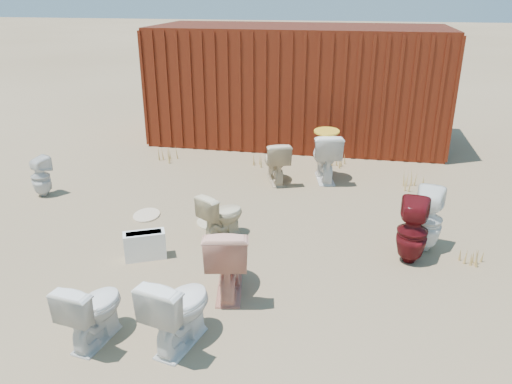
% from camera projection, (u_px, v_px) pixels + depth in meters
% --- Properties ---
extents(ground, '(100.00, 100.00, 0.00)m').
position_uv_depth(ground, '(247.00, 249.00, 6.41)').
color(ground, brown).
rests_on(ground, ground).
extents(shipping_container, '(6.00, 2.40, 2.40)m').
position_uv_depth(shipping_container, '(298.00, 84.00, 10.67)').
color(shipping_container, '#47100B').
rests_on(shipping_container, ground).
extents(toilet_front_a, '(0.48, 0.72, 0.68)m').
position_uv_depth(toilet_front_a, '(93.00, 309.00, 4.62)').
color(toilet_front_a, white).
rests_on(toilet_front_a, ground).
extents(toilet_front_pink, '(0.62, 0.89, 0.84)m').
position_uv_depth(toilet_front_pink, '(228.00, 258.00, 5.36)').
color(toilet_front_pink, '#E79D85').
rests_on(toilet_front_pink, ground).
extents(toilet_front_c, '(0.59, 0.83, 0.77)m').
position_uv_depth(toilet_front_c, '(179.00, 308.00, 4.56)').
color(toilet_front_c, white).
rests_on(toilet_front_c, ground).
extents(toilet_front_maroon, '(0.41, 0.42, 0.81)m').
position_uv_depth(toilet_front_maroon, '(412.00, 232.00, 5.96)').
color(toilet_front_maroon, '#580F13').
rests_on(toilet_front_maroon, ground).
extents(toilet_back_a, '(0.39, 0.39, 0.65)m').
position_uv_depth(toilet_back_a, '(41.00, 177.00, 7.94)').
color(toilet_back_a, silver).
rests_on(toilet_back_a, ground).
extents(toilet_back_beige_left, '(0.64, 0.82, 0.73)m').
position_uv_depth(toilet_back_beige_left, '(276.00, 162.00, 8.50)').
color(toilet_back_beige_left, beige).
rests_on(toilet_back_beige_left, ground).
extents(toilet_back_beige_right, '(0.65, 0.73, 0.64)m').
position_uv_depth(toilet_back_beige_right, '(222.00, 215.00, 6.59)').
color(toilet_back_beige_right, beige).
rests_on(toilet_back_beige_right, ground).
extents(toilet_back_yellowlid, '(0.64, 0.92, 0.86)m').
position_uv_depth(toilet_back_yellowlid, '(325.00, 156.00, 8.58)').
color(toilet_back_yellowlid, white).
rests_on(toilet_back_yellowlid, ground).
extents(toilet_back_e, '(0.45, 0.45, 0.83)m').
position_uv_depth(toilet_back_e, '(427.00, 220.00, 6.25)').
color(toilet_back_e, white).
rests_on(toilet_back_e, ground).
extents(yellow_lid, '(0.43, 0.54, 0.02)m').
position_uv_depth(yellow_lid, '(327.00, 131.00, 8.41)').
color(yellow_lid, gold).
rests_on(yellow_lid, toilet_back_yellowlid).
extents(loose_tank, '(0.54, 0.40, 0.35)m').
position_uv_depth(loose_tank, '(145.00, 245.00, 6.13)').
color(loose_tank, white).
rests_on(loose_tank, ground).
extents(loose_lid_near, '(0.44, 0.54, 0.02)m').
position_uv_depth(loose_lid_near, '(147.00, 215.00, 7.33)').
color(loose_lid_near, beige).
rests_on(loose_lid_near, ground).
extents(loose_lid_far, '(0.58, 0.59, 0.02)m').
position_uv_depth(loose_lid_far, '(210.00, 223.00, 7.07)').
color(loose_lid_far, '#C6B790').
rests_on(loose_lid_far, ground).
extents(weed_clump_a, '(0.36, 0.36, 0.29)m').
position_uv_depth(weed_clump_a, '(167.00, 153.00, 9.66)').
color(weed_clump_a, '#B48F48').
rests_on(weed_clump_a, ground).
extents(weed_clump_b, '(0.32, 0.32, 0.26)m').
position_uv_depth(weed_clump_b, '(323.00, 171.00, 8.76)').
color(weed_clump_b, '#B48F48').
rests_on(weed_clump_b, ground).
extents(weed_clump_c, '(0.36, 0.36, 0.29)m').
position_uv_depth(weed_clump_c, '(415.00, 181.00, 8.27)').
color(weed_clump_c, '#B48F48').
rests_on(weed_clump_c, ground).
extents(weed_clump_d, '(0.30, 0.30, 0.24)m').
position_uv_depth(weed_clump_d, '(256.00, 159.00, 9.42)').
color(weed_clump_d, '#B48F48').
rests_on(weed_clump_d, ground).
extents(weed_clump_e, '(0.34, 0.34, 0.26)m').
position_uv_depth(weed_clump_e, '(339.00, 159.00, 9.35)').
color(weed_clump_e, '#B48F48').
rests_on(weed_clump_e, ground).
extents(weed_clump_f, '(0.28, 0.28, 0.22)m').
position_uv_depth(weed_clump_f, '(474.00, 257.00, 5.98)').
color(weed_clump_f, '#B48F48').
rests_on(weed_clump_f, ground).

